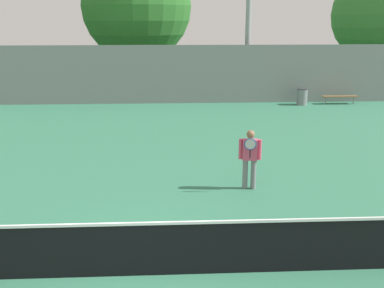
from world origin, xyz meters
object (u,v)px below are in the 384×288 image
trash_bin (302,97)px  tree_green_broad (137,6)px  tennis_player (250,156)px  bench_courtside_near (340,97)px  tree_dark_dense (379,15)px  tennis_net (124,249)px

trash_bin → tree_green_broad: 11.51m
tennis_player → bench_courtside_near: bearing=70.0°
tennis_player → tree_dark_dense: size_ratio=0.21×
tennis_player → trash_bin: tennis_player is taller
bench_courtside_near → tree_dark_dense: 8.23m
tree_green_broad → tree_dark_dense: 15.32m
tree_green_broad → tennis_player: bearing=-77.2°
trash_bin → tree_green_broad: size_ratio=0.10×
bench_courtside_near → trash_bin: bearing=-176.0°
tennis_player → tree_dark_dense: 21.44m
tennis_player → tree_green_broad: (-4.00, 17.55, 4.25)m
tennis_player → tree_green_broad: bearing=112.8°
bench_courtside_near → tree_green_broad: size_ratio=0.22×
tennis_player → trash_bin: bearing=77.7°
bench_courtside_near → trash_bin: size_ratio=2.20×
tennis_net → trash_bin: (7.86, 16.17, -0.08)m
tennis_net → tennis_player: tennis_player is taller
bench_courtside_near → trash_bin: trash_bin is taller
tree_green_broad → tennis_net: bearing=-87.1°
tennis_net → tree_green_broad: bearing=92.9°
bench_courtside_near → trash_bin: (-2.11, -0.15, 0.04)m
bench_courtside_near → tennis_net: bearing=-121.4°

